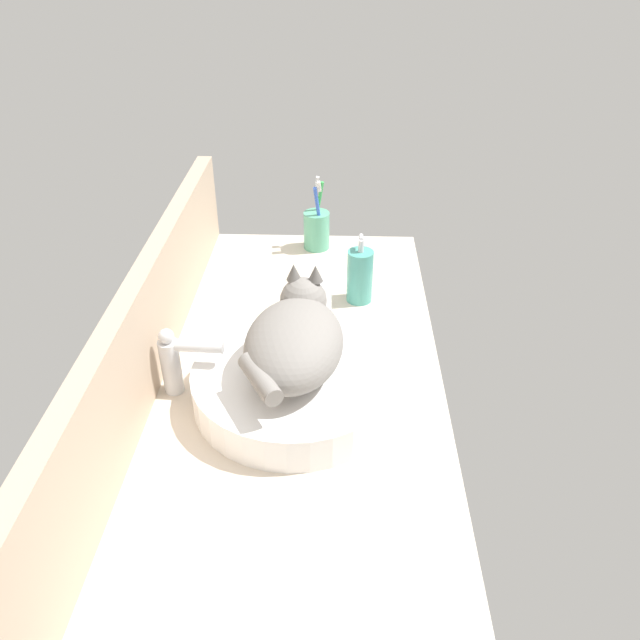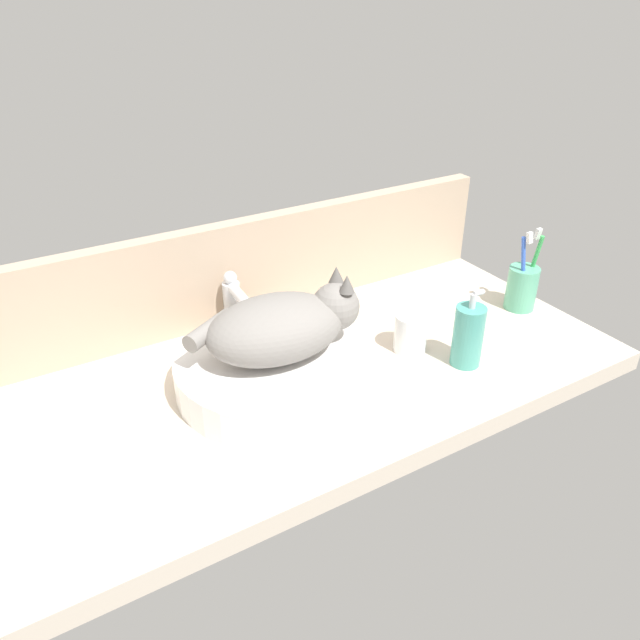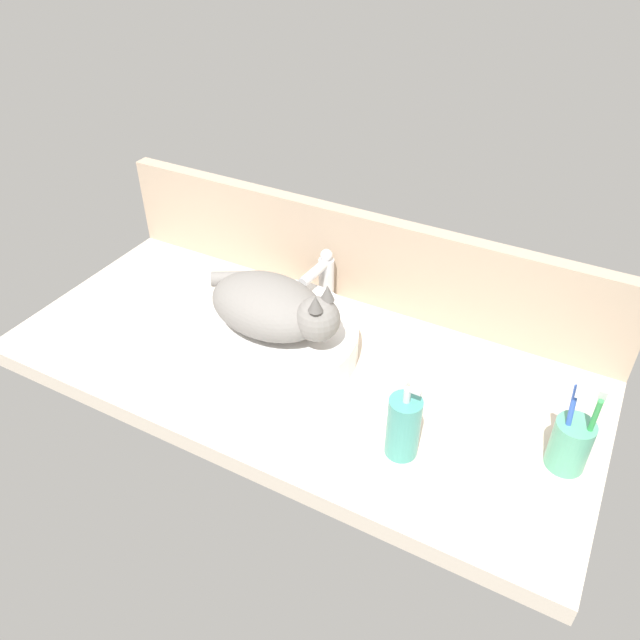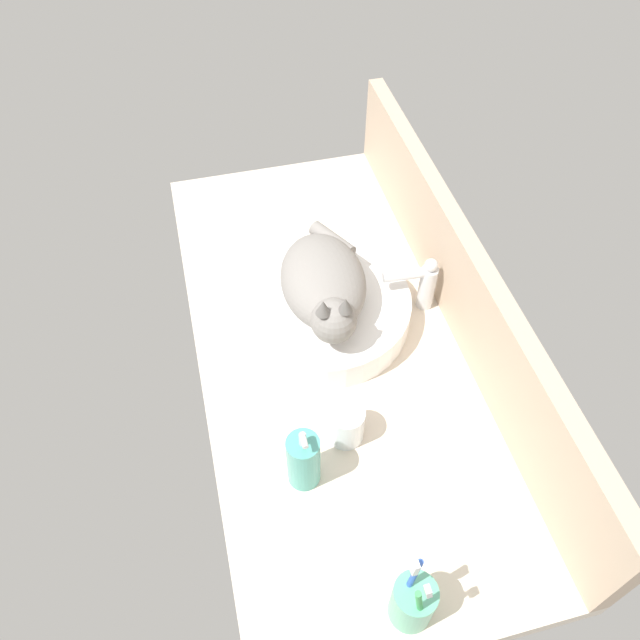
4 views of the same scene
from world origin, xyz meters
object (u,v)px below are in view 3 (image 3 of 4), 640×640
(sink_basin, at_px, (270,340))
(soap_dispenser, at_px, (403,427))
(faucet, at_px, (324,276))
(water_glass, at_px, (391,393))
(cat, at_px, (273,307))
(toothbrush_cup, at_px, (571,443))

(sink_basin, height_order, soap_dispenser, soap_dispenser)
(faucet, height_order, water_glass, faucet)
(cat, xyz_separation_m, soap_dispenser, (0.33, -0.12, -0.06))
(sink_basin, height_order, cat, cat)
(faucet, height_order, toothbrush_cup, toothbrush_cup)
(water_glass, bearing_deg, toothbrush_cup, 2.26)
(cat, xyz_separation_m, water_glass, (0.27, -0.03, -0.09))
(soap_dispenser, xyz_separation_m, toothbrush_cup, (0.26, 0.11, -0.01))
(sink_basin, distance_m, cat, 0.09)
(cat, distance_m, toothbrush_cup, 0.60)
(water_glass, bearing_deg, faucet, 138.27)
(sink_basin, bearing_deg, soap_dispenser, -19.39)
(soap_dispenser, bearing_deg, water_glass, 123.30)
(sink_basin, relative_size, water_glass, 4.68)
(soap_dispenser, distance_m, toothbrush_cup, 0.28)
(toothbrush_cup, bearing_deg, water_glass, -177.74)
(faucet, bearing_deg, sink_basin, -93.50)
(faucet, relative_size, toothbrush_cup, 0.73)
(soap_dispenser, height_order, toothbrush_cup, toothbrush_cup)
(toothbrush_cup, relative_size, water_glass, 2.37)
(faucet, distance_m, soap_dispenser, 0.47)
(faucet, bearing_deg, toothbrush_cup, -21.15)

